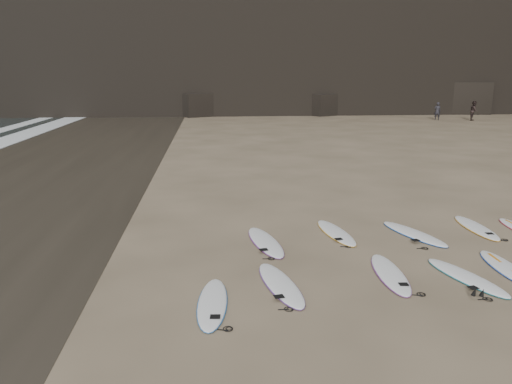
# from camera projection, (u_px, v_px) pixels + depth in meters

# --- Properties ---
(ground) EXTENTS (240.00, 240.00, 0.00)m
(ground) POSITION_uv_depth(u_px,v_px,m) (397.00, 274.00, 11.83)
(ground) COLOR #897559
(ground) RESTS_ON ground
(surfboard_0) EXTENTS (0.76, 2.48, 0.09)m
(surfboard_0) POSITION_uv_depth(u_px,v_px,m) (212.00, 303.00, 10.28)
(surfboard_0) COLOR white
(surfboard_0) RESTS_ON ground
(surfboard_1) EXTENTS (1.09, 2.65, 0.09)m
(surfboard_1) POSITION_uv_depth(u_px,v_px,m) (281.00, 284.00, 11.19)
(surfboard_1) COLOR white
(surfboard_1) RESTS_ON ground
(surfboard_2) EXTENTS (0.79, 2.58, 0.09)m
(surfboard_2) POSITION_uv_depth(u_px,v_px,m) (390.00, 273.00, 11.78)
(surfboard_2) COLOR white
(surfboard_2) RESTS_ON ground
(surfboard_3) EXTENTS (1.27, 2.56, 0.09)m
(surfboard_3) POSITION_uv_depth(u_px,v_px,m) (466.00, 277.00, 11.59)
(surfboard_3) COLOR white
(surfboard_3) RESTS_ON ground
(surfboard_4) EXTENTS (0.75, 2.47, 0.09)m
(surfboard_4) POSITION_uv_depth(u_px,v_px,m) (506.00, 268.00, 12.12)
(surfboard_4) COLOR white
(surfboard_4) RESTS_ON ground
(surfboard_5) EXTENTS (1.11, 2.78, 0.10)m
(surfboard_5) POSITION_uv_depth(u_px,v_px,m) (265.00, 242.00, 13.98)
(surfboard_5) COLOR white
(surfboard_5) RESTS_ON ground
(surfboard_6) EXTENTS (0.97, 2.62, 0.09)m
(surfboard_6) POSITION_uv_depth(u_px,v_px,m) (336.00, 232.00, 14.80)
(surfboard_6) COLOR white
(surfboard_6) RESTS_ON ground
(surfboard_7) EXTENTS (1.47, 2.70, 0.10)m
(surfboard_7) POSITION_uv_depth(u_px,v_px,m) (414.00, 233.00, 14.70)
(surfboard_7) COLOR white
(surfboard_7) RESTS_ON ground
(surfboard_8) EXTENTS (0.68, 2.56, 0.09)m
(surfboard_8) POSITION_uv_depth(u_px,v_px,m) (476.00, 227.00, 15.28)
(surfboard_8) COLOR white
(surfboard_8) RESTS_ON ground
(person_a) EXTENTS (0.73, 0.56, 1.77)m
(person_a) POSITION_uv_depth(u_px,v_px,m) (437.00, 111.00, 50.12)
(person_a) COLOR black
(person_a) RESTS_ON ground
(person_b) EXTENTS (1.10, 1.17, 1.92)m
(person_b) POSITION_uv_depth(u_px,v_px,m) (474.00, 111.00, 49.66)
(person_b) COLOR black
(person_b) RESTS_ON ground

